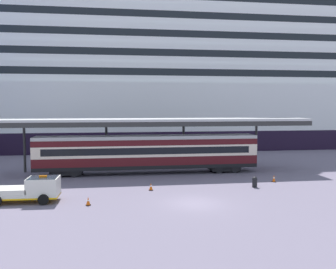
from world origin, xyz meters
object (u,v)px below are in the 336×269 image
Objects in this scene: traffic_cone_far at (151,187)px; service_truck at (31,189)px; traffic_cone_mid at (88,201)px; train_carriage at (148,152)px; cruise_ship at (169,69)px; traffic_cone_near at (274,178)px; quay_bollard at (255,182)px.

service_truck is at bearing -165.10° from traffic_cone_far.
traffic_cone_mid is at bearing -140.66° from traffic_cone_far.
traffic_cone_far is (9.41, 2.50, -0.67)m from service_truck.
train_carriage is 36.76× the size of traffic_cone_far.
cruise_ship reaches higher than train_carriage.
cruise_ship is at bearing 97.54° from traffic_cone_near.
traffic_cone_mid is at bearing -20.28° from service_truck.
train_carriage is at bearing 152.18° from traffic_cone_near.
train_carriage reaches higher than traffic_cone_mid.
traffic_cone_mid is at bearing -164.59° from quay_bollard.
traffic_cone_far is 9.35m from quay_bollard.
train_carriage is at bearing 86.90° from traffic_cone_far.
train_carriage is 34.85× the size of traffic_cone_near.
cruise_ship is 39.20m from traffic_cone_near.
cruise_ship is 32.18× the size of service_truck.
train_carriage is 36.93× the size of traffic_cone_mid.
traffic_cone_far is at bearing 179.01° from quay_bollard.
cruise_ship is 265.19× the size of traffic_cone_mid.
service_truck is at bearing 159.72° from traffic_cone_mid.
service_truck is 7.78× the size of traffic_cone_near.
traffic_cone_far is (-12.05, -1.78, -0.02)m from traffic_cone_near.
quay_bollard is at bearing -42.18° from train_carriage.
traffic_cone_near is (21.45, 4.29, -0.66)m from service_truck.
traffic_cone_far is at bearing -100.76° from cruise_ship.
traffic_cone_near is 0.71× the size of quay_bollard.
cruise_ship reaches higher than service_truck.
quay_bollard is at bearing -86.86° from cruise_ship.
traffic_cone_mid is at bearing -114.39° from train_carriage.
service_truck is 8.20× the size of traffic_cone_far.
train_carriage is at bearing 46.64° from service_truck.
service_truck reaches higher than traffic_cone_far.
service_truck reaches higher than traffic_cone_near.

